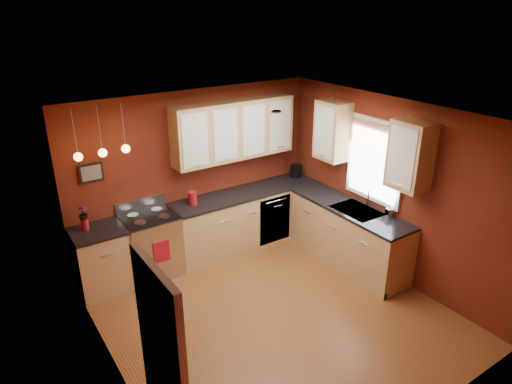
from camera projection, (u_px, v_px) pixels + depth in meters
floor at (274, 314)px, 5.94m from camera, size 4.20×4.20×0.00m
ceiling at (278, 118)px, 4.93m from camera, size 4.00×4.20×0.02m
wall_back at (196, 174)px, 7.05m from camera, size 4.00×0.02×2.60m
wall_front at (423, 320)px, 3.83m from camera, size 4.00×0.02×2.60m
wall_left at (109, 278)px, 4.41m from camera, size 0.02×4.20×2.60m
wall_right at (390, 190)px, 6.47m from camera, size 0.02×4.20×2.60m
base_cabinets_back_left at (102, 261)px, 6.30m from camera, size 0.70×0.60×0.90m
base_cabinets_back_right at (246, 219)px, 7.52m from camera, size 2.54×0.60×0.90m
base_cabinets_right at (347, 236)px, 6.99m from camera, size 0.60×2.10×0.90m
counter_back_left at (97, 231)px, 6.12m from camera, size 0.70×0.62×0.04m
counter_back_right at (246, 193)px, 7.34m from camera, size 2.54×0.62×0.04m
counter_right at (350, 208)px, 6.81m from camera, size 0.62×2.10×0.04m
gas_range at (152, 245)px, 6.66m from camera, size 0.76×0.64×1.11m
dishwasher_front at (275, 220)px, 7.49m from camera, size 0.60×0.02×0.80m
sink at (357, 212)px, 6.69m from camera, size 0.50×0.70×0.33m
window at (375, 158)px, 6.53m from camera, size 0.06×1.02×1.22m
door_left_wall at (165, 376)px, 3.62m from camera, size 0.12×0.82×2.05m
upper_cabinets_back at (234, 130)px, 6.97m from camera, size 2.00×0.35×0.90m
upper_cabinets_right at (368, 142)px, 6.37m from camera, size 0.35×1.95×0.90m
wall_picture at (91, 173)px, 6.10m from camera, size 0.32×0.03×0.26m
pendant_lights at (103, 152)px, 5.76m from camera, size 0.71×0.11×0.66m
red_canister at (193, 198)px, 6.83m from camera, size 0.13×0.13×0.20m
red_vase at (85, 224)px, 6.08m from camera, size 0.10×0.10×0.16m
flowers at (83, 213)px, 6.02m from camera, size 0.12×0.12×0.21m
coffee_maker at (296, 171)px, 7.90m from camera, size 0.16×0.16×0.23m
soap_pump at (389, 211)px, 6.44m from camera, size 0.10×0.10×0.19m
dish_towel at (162, 252)px, 6.40m from camera, size 0.24×0.02×0.33m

